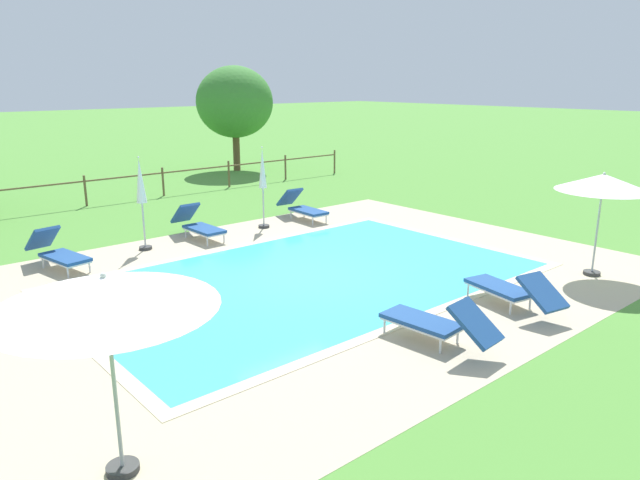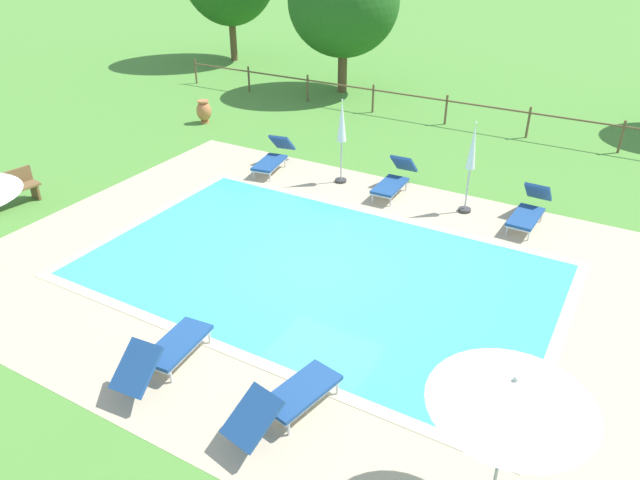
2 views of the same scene
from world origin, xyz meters
TOP-DOWN VIEW (x-y plane):
  - ground_plane at (0.00, 0.00)m, footprint 160.00×160.00m
  - pool_deck_paving at (0.00, 0.00)m, footprint 14.25×10.53m
  - swimming_pool_water at (0.00, 0.00)m, footprint 9.60×5.88m
  - pool_coping_rim at (0.00, 0.00)m, footprint 10.08×6.36m
  - sun_lounger_north_near_steps at (3.38, 4.38)m, footprint 0.68×1.97m
  - sun_lounger_north_mid at (1.72, -3.84)m, footprint 0.99×2.11m
  - sun_lounger_north_far at (-3.92, 4.20)m, footprint 0.94×2.03m
  - sun_lounger_north_end at (-0.60, -3.92)m, footprint 0.78×2.04m
  - sun_lounger_south_near_corner at (-0.20, 4.45)m, footprint 0.65×1.96m
  - patio_umbrella_open_foreground at (-5.79, -3.76)m, footprint 2.30×2.30m
  - patio_umbrella_open_by_bench at (4.81, -3.95)m, footprint 1.93×1.93m
  - patio_umbrella_closed_row_west at (-1.77, 4.37)m, footprint 0.32×0.32m
  - patio_umbrella_closed_row_mid_west at (1.84, 4.29)m, footprint 0.32×0.32m
  - perimeter_fence at (-0.96, 10.73)m, footprint 22.85×0.08m
  - tree_centre at (7.47, 14.38)m, footprint 3.54×3.54m

SIDE VIEW (x-z plane):
  - ground_plane at x=0.00m, z-range 0.00..0.00m
  - pool_deck_paving at x=0.00m, z-range 0.00..0.01m
  - swimming_pool_water at x=0.00m, z-range 0.00..0.01m
  - pool_coping_rim at x=0.00m, z-range 0.01..0.01m
  - sun_lounger_north_mid at x=1.72m, z-range -0.03..0.76m
  - sun_lounger_north_end at x=-0.60m, z-range -0.05..0.79m
  - sun_lounger_north_far at x=-3.92m, z-range -0.07..0.83m
  - sun_lounger_north_near_steps at x=3.38m, z-range -0.07..0.83m
  - sun_lounger_south_near_corner at x=-0.20m, z-range -0.07..0.83m
  - perimeter_fence at x=-0.96m, z-range 0.16..1.21m
  - patio_umbrella_closed_row_mid_west at x=1.84m, z-range 0.32..2.68m
  - patio_umbrella_closed_row_west at x=-1.77m, z-range 0.38..2.74m
  - patio_umbrella_open_by_bench at x=4.81m, z-range 0.90..3.18m
  - patio_umbrella_open_foreground at x=-5.79m, z-range 0.93..3.23m
  - tree_centre at x=7.47m, z-range 0.76..5.57m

